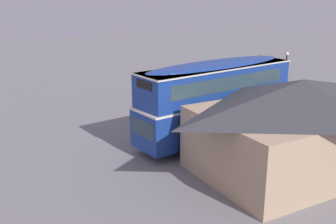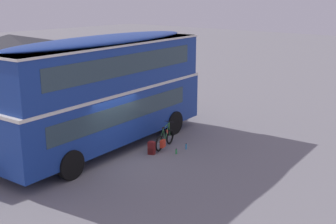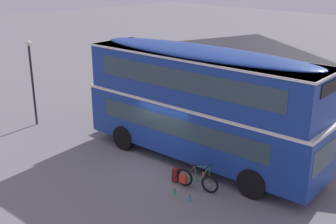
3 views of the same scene
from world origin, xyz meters
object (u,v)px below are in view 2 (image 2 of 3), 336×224
Objects in this scene: double_decker_bus at (107,88)px; water_bottle_blue_sports at (186,147)px; water_bottle_green_metal at (176,151)px; backpack_on_ground at (152,147)px; touring_bicycle at (164,140)px.

water_bottle_blue_sports is at bearing -52.99° from double_decker_bus.
water_bottle_blue_sports reaches higher than water_bottle_green_metal.
backpack_on_ground is at bearing -72.34° from double_decker_bus.
water_bottle_blue_sports is (1.39, -0.72, -0.18)m from backpack_on_ground.
double_decker_bus is 3.31m from touring_bicycle.
double_decker_bus is 4.19m from water_bottle_blue_sports.
water_bottle_green_metal is (-0.71, -0.04, -0.01)m from water_bottle_blue_sports.
touring_bicycle is at bearing 121.13° from water_bottle_blue_sports.
double_decker_bus is 6.32× the size of touring_bicycle.
touring_bicycle is 6.45× the size of water_bottle_blue_sports.
double_decker_bus is 40.79× the size of water_bottle_blue_sports.
water_bottle_green_metal is at bearing -176.78° from water_bottle_blue_sports.
backpack_on_ground is at bearing -174.78° from touring_bicycle.
backpack_on_ground is 1.58m from water_bottle_blue_sports.
backpack_on_ground is (-0.91, -0.08, -0.07)m from touring_bicycle.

